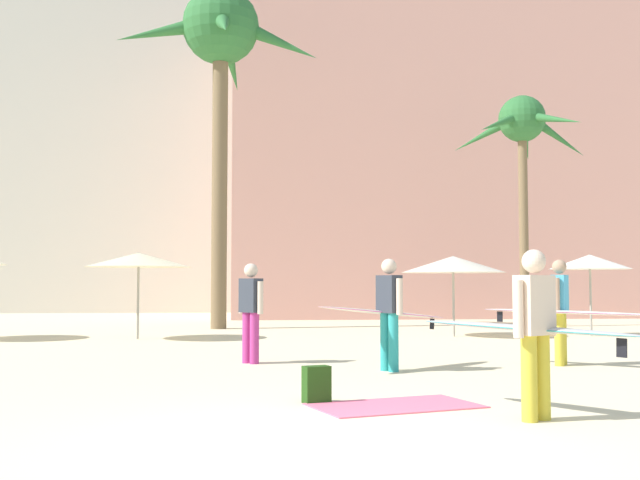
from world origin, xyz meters
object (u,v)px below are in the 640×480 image
object	(u,v)px
cafe_umbrella_2	(453,264)
cafe_umbrella_3	(139,260)
person_mid_center	(563,309)
cafe_umbrella_1	(590,262)
backpack	(316,385)
palm_tree_left	(221,46)
palm_tree_far_left	(523,133)
person_near_right	(251,308)
person_far_right	(388,311)
beach_towel	(395,406)
person_mid_right	(531,327)

from	to	relation	value
cafe_umbrella_2	cafe_umbrella_3	bearing A→B (deg)	-178.81
person_mid_center	cafe_umbrella_2	bearing A→B (deg)	123.10
cafe_umbrella_1	backpack	xyz separation A→B (m)	(-8.26, -10.67, -1.75)
backpack	person_mid_center	distance (m)	5.77
palm_tree_left	cafe_umbrella_3	bearing A→B (deg)	-113.15
palm_tree_far_left	person_near_right	size ratio (longest dim) A/B	4.39
backpack	person_far_right	size ratio (longest dim) A/B	0.16
beach_towel	person_near_right	bearing A→B (deg)	107.88
person_mid_center	person_near_right	distance (m)	5.26
backpack	person_near_right	size ratio (longest dim) A/B	0.24
palm_tree_left	person_near_right	bearing A→B (deg)	-85.22
cafe_umbrella_1	person_mid_right	xyz separation A→B (m)	(-6.19, -11.93, -1.03)
person_far_right	beach_towel	bearing A→B (deg)	51.81
cafe_umbrella_2	person_mid_right	xyz separation A→B (m)	(-2.56, -12.15, -0.96)
person_mid_right	person_far_right	distance (m)	4.53
palm_tree_far_left	person_mid_right	xyz separation A→B (m)	(-6.15, -16.58, -5.39)
palm_tree_left	person_far_right	world-z (taller)	palm_tree_left
palm_tree_far_left	person_mid_center	distance (m)	13.45
palm_tree_far_left	cafe_umbrella_2	bearing A→B (deg)	-129.05
palm_tree_left	cafe_umbrella_1	bearing A→B (deg)	-24.14
cafe_umbrella_1	beach_towel	size ratio (longest dim) A/B	1.18
palm_tree_left	cafe_umbrella_2	bearing A→B (deg)	-34.00
beach_towel	person_far_right	bearing A→B (deg)	80.56
palm_tree_far_left	person_far_right	distance (m)	14.86
person_far_right	person_mid_right	bearing A→B (deg)	69.23
cafe_umbrella_3	person_far_right	size ratio (longest dim) A/B	1.02
beach_towel	person_mid_right	size ratio (longest dim) A/B	0.80
palm_tree_far_left	person_mid_center	xyz separation A→B (m)	(-3.75, -11.75, -5.36)
cafe_umbrella_3	beach_towel	world-z (taller)	cafe_umbrella_3
cafe_umbrella_2	person_near_right	size ratio (longest dim) A/B	1.58
person_mid_right	person_near_right	size ratio (longest dim) A/B	1.33
cafe_umbrella_3	person_mid_right	xyz separation A→B (m)	(5.53, -11.98, -1.05)
person_mid_center	person_far_right	bearing A→B (deg)	-139.26
palm_tree_far_left	cafe_umbrella_3	size ratio (longest dim) A/B	2.86
palm_tree_left	beach_towel	bearing A→B (deg)	-80.99
backpack	person_far_right	xyz separation A→B (m)	(1.44, 3.23, 0.74)
palm_tree_left	beach_towel	size ratio (longest dim) A/B	5.87
cafe_umbrella_3	backpack	distance (m)	11.40
palm_tree_far_left	cafe_umbrella_1	xyz separation A→B (m)	(0.04, -4.65, -4.36)
cafe_umbrella_1	person_mid_center	distance (m)	8.11
person_mid_center	cafe_umbrella_1	bearing A→B (deg)	96.24
palm_tree_left	cafe_umbrella_2	xyz separation A→B (m)	(6.22, -4.20, -6.97)
cafe_umbrella_2	cafe_umbrella_1	bearing A→B (deg)	-3.46
person_mid_center	person_mid_right	xyz separation A→B (m)	(-2.40, -4.83, -0.03)
backpack	person_far_right	distance (m)	3.61
palm_tree_far_left	person_near_right	bearing A→B (deg)	-129.56
person_near_right	person_mid_center	bearing A→B (deg)	130.37
cafe_umbrella_1	person_mid_center	size ratio (longest dim) A/B	0.89
cafe_umbrella_2	palm_tree_far_left	bearing A→B (deg)	50.95
cafe_umbrella_2	beach_towel	size ratio (longest dim) A/B	1.49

